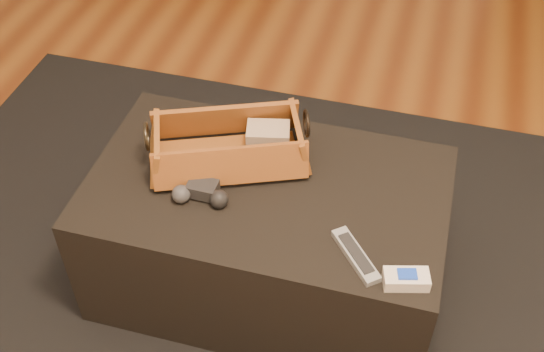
% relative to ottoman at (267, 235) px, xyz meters
% --- Properties ---
extents(floor, '(5.00, 5.50, 0.01)m').
position_rel_ottoman_xyz_m(floor, '(-0.20, -0.01, -0.23)').
color(floor, brown).
rests_on(floor, ground).
extents(area_rug, '(2.60, 2.00, 0.01)m').
position_rel_ottoman_xyz_m(area_rug, '(0.00, -0.05, -0.22)').
color(area_rug, black).
rests_on(area_rug, floor).
extents(ottoman, '(1.00, 0.60, 0.42)m').
position_rel_ottoman_xyz_m(ottoman, '(0.00, 0.00, 0.00)').
color(ottoman, black).
rests_on(ottoman, area_rug).
extents(tv_remote, '(0.23, 0.16, 0.02)m').
position_rel_ottoman_xyz_m(tv_remote, '(-0.15, 0.04, 0.24)').
color(tv_remote, black).
rests_on(tv_remote, wicker_basket).
extents(cloth_bundle, '(0.14, 0.11, 0.07)m').
position_rel_ottoman_xyz_m(cloth_bundle, '(-0.04, 0.14, 0.26)').
color(cloth_bundle, tan).
rests_on(cloth_bundle, wicker_basket).
extents(wicker_basket, '(0.49, 0.38, 0.16)m').
position_rel_ottoman_xyz_m(wicker_basket, '(-0.13, 0.07, 0.26)').
color(wicker_basket, '#9D5623').
rests_on(wicker_basket, ottoman).
extents(game_controller, '(0.16, 0.09, 0.05)m').
position_rel_ottoman_xyz_m(game_controller, '(-0.16, -0.10, 0.24)').
color(game_controller, black).
rests_on(game_controller, ottoman).
extents(silver_remote, '(0.15, 0.17, 0.02)m').
position_rel_ottoman_xyz_m(silver_remote, '(0.28, -0.19, 0.22)').
color(silver_remote, '#93969A').
rests_on(silver_remote, ottoman).
extents(cream_gadget, '(0.12, 0.08, 0.04)m').
position_rel_ottoman_xyz_m(cream_gadget, '(0.41, -0.23, 0.23)').
color(cream_gadget, silver).
rests_on(cream_gadget, ottoman).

